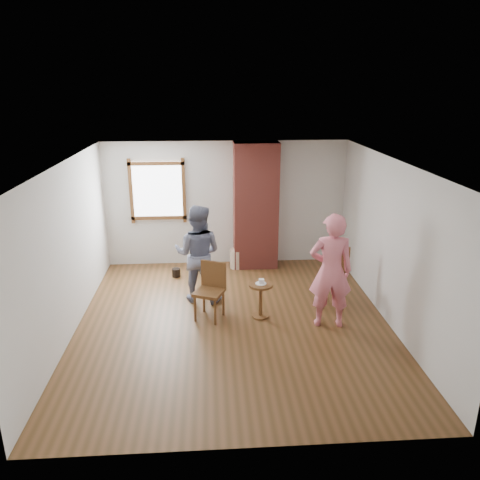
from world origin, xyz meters
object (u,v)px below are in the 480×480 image
object	(u,v)px
side_table	(261,295)
person_pink	(331,271)
stoneware_crock	(237,259)
dining_chair_right	(334,273)
man	(198,254)
dining_chair_left	(211,287)

from	to	relation	value
side_table	person_pink	distance (m)	1.22
stoneware_crock	dining_chair_right	size ratio (longest dim) A/B	0.39
man	person_pink	bearing A→B (deg)	166.59
side_table	person_pink	bearing A→B (deg)	-17.39
dining_chair_left	side_table	bearing A→B (deg)	17.96
dining_chair_left	man	bearing A→B (deg)	131.58
person_pink	dining_chair_left	bearing A→B (deg)	-6.75
dining_chair_left	man	size ratio (longest dim) A/B	0.54
stoneware_crock	side_table	distance (m)	2.24
man	stoneware_crock	bearing A→B (deg)	-103.94
man	person_pink	world-z (taller)	person_pink
man	person_pink	size ratio (longest dim) A/B	0.94
stoneware_crock	dining_chair_right	world-z (taller)	dining_chair_right
stoneware_crock	dining_chair_left	size ratio (longest dim) A/B	0.42
side_table	dining_chair_right	bearing A→B (deg)	18.60
dining_chair_left	side_table	distance (m)	0.83
stoneware_crock	man	bearing A→B (deg)	-117.83
side_table	man	distance (m)	1.35
side_table	stoneware_crock	bearing A→B (deg)	96.42
dining_chair_left	person_pink	world-z (taller)	person_pink
stoneware_crock	man	xyz separation A→B (m)	(-0.78, -1.47, 0.67)
dining_chair_left	man	world-z (taller)	man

